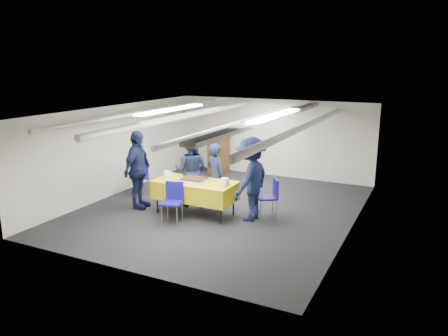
{
  "coord_description": "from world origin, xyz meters",
  "views": [
    {
      "loc": [
        4.39,
        -8.72,
        3.36
      ],
      "look_at": [
        0.19,
        -0.2,
        1.05
      ],
      "focal_mm": 35.0,
      "sensor_mm": 36.0,
      "label": 1
    }
  ],
  "objects": [
    {
      "name": "chair_near",
      "position": [
        -0.54,
        -1.2,
        0.53
      ],
      "size": [
        0.5,
        0.5,
        0.87
      ],
      "color": "gray",
      "rests_on": "ground"
    },
    {
      "name": "sailor_a",
      "position": [
        -0.1,
        -0.04,
        0.78
      ],
      "size": [
        0.67,
        0.57,
        1.56
      ],
      "primitive_type": "imported",
      "rotation": [
        0.0,
        0.0,
        2.74
      ],
      "color": "black",
      "rests_on": "ground"
    },
    {
      "name": "sheet_cake",
      "position": [
        -0.33,
        -0.64,
        0.82
      ],
      "size": [
        0.55,
        0.43,
        0.1
      ],
      "color": "white",
      "rests_on": "serving_table"
    },
    {
      "name": "serving_table",
      "position": [
        -0.35,
        -0.58,
        0.56
      ],
      "size": [
        1.85,
        0.88,
        0.77
      ],
      "color": "black",
      "rests_on": "ground"
    },
    {
      "name": "plate_stack_right",
      "position": [
        0.42,
        -0.63,
        0.85
      ],
      "size": [
        0.2,
        0.2,
        0.17
      ],
      "color": "white",
      "rests_on": "serving_table"
    },
    {
      "name": "podium",
      "position": [
        -1.6,
        3.05,
        0.61
      ],
      "size": [
        0.62,
        0.53,
        1.25
      ],
      "color": "brown",
      "rests_on": "ground"
    },
    {
      "name": "sailor_c",
      "position": [
        -1.76,
        -0.79,
        0.92
      ],
      "size": [
        0.61,
        1.14,
        1.84
      ],
      "primitive_type": "imported",
      "rotation": [
        0.0,
        0.0,
        1.73
      ],
      "color": "black",
      "rests_on": "ground"
    },
    {
      "name": "chair_right",
      "position": [
        1.24,
        0.02,
        0.53
      ],
      "size": [
        0.58,
        0.58,
        0.87
      ],
      "color": "gray",
      "rests_on": "ground"
    },
    {
      "name": "sailor_d",
      "position": [
        0.9,
        -0.34,
        0.91
      ],
      "size": [
        0.79,
        1.24,
        1.82
      ],
      "primitive_type": "imported",
      "rotation": [
        0.0,
        0.0,
        -1.67
      ],
      "color": "black",
      "rests_on": "ground"
    },
    {
      "name": "ground",
      "position": [
        0.0,
        0.0,
        0.0
      ],
      "size": [
        7.0,
        7.0,
        0.0
      ],
      "primitive_type": "plane",
      "color": "black",
      "rests_on": "ground"
    },
    {
      "name": "room_shell",
      "position": [
        0.09,
        0.41,
        1.81
      ],
      "size": [
        6.0,
        7.0,
        2.3
      ],
      "color": "silver",
      "rests_on": "ground"
    },
    {
      "name": "chair_left",
      "position": [
        -2.46,
        0.24,
        0.53
      ],
      "size": [
        0.59,
        0.59,
        0.87
      ],
      "color": "gray",
      "rests_on": "ground"
    },
    {
      "name": "plate_stack_left",
      "position": [
        -1.04,
        -0.63,
        0.84
      ],
      "size": [
        0.21,
        0.21,
        0.16
      ],
      "color": "white",
      "rests_on": "serving_table"
    },
    {
      "name": "sailor_b",
      "position": [
        -0.75,
        -0.06,
        0.85
      ],
      "size": [
        0.95,
        0.81,
        1.7
      ],
      "primitive_type": "imported",
      "rotation": [
        0.0,
        0.0,
        3.37
      ],
      "color": "black",
      "rests_on": "ground"
    }
  ]
}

